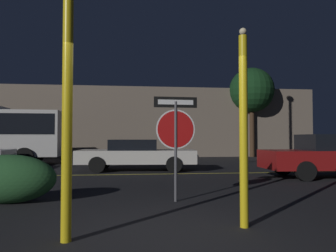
{
  "coord_description": "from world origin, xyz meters",
  "views": [
    {
      "loc": [
        -0.42,
        -4.38,
        1.3
      ],
      "look_at": [
        0.63,
        4.39,
        1.61
      ],
      "focal_mm": 35.0,
      "sensor_mm": 36.0,
      "label": 1
    }
  ],
  "objects_px": {
    "passing_car_2": "(136,154)",
    "tree_0": "(252,91)",
    "yellow_pole_left": "(67,117)",
    "passing_car_3": "(336,156)",
    "yellow_pole_right": "(244,130)",
    "hedge_bush_1": "(8,179)",
    "street_lamp": "(243,82)",
    "stop_sign": "(176,128)"
  },
  "relations": [
    {
      "from": "passing_car_3",
      "to": "yellow_pole_right",
      "type": "bearing_deg",
      "value": -41.05
    },
    {
      "from": "stop_sign",
      "to": "yellow_pole_left",
      "type": "relative_size",
      "value": 0.69
    },
    {
      "from": "yellow_pole_left",
      "to": "street_lamp",
      "type": "height_order",
      "value": "street_lamp"
    },
    {
      "from": "yellow_pole_right",
      "to": "stop_sign",
      "type": "bearing_deg",
      "value": 109.44
    },
    {
      "from": "yellow_pole_left",
      "to": "yellow_pole_right",
      "type": "xyz_separation_m",
      "value": [
        2.45,
        0.37,
        -0.15
      ]
    },
    {
      "from": "yellow_pole_left",
      "to": "yellow_pole_right",
      "type": "relative_size",
      "value": 1.11
    },
    {
      "from": "passing_car_2",
      "to": "tree_0",
      "type": "bearing_deg",
      "value": 140.38
    },
    {
      "from": "passing_car_2",
      "to": "street_lamp",
      "type": "bearing_deg",
      "value": 124.89
    },
    {
      "from": "hedge_bush_1",
      "to": "street_lamp",
      "type": "bearing_deg",
      "value": 48.8
    },
    {
      "from": "passing_car_2",
      "to": "street_lamp",
      "type": "xyz_separation_m",
      "value": [
        5.61,
        3.29,
        3.57
      ]
    },
    {
      "from": "yellow_pole_right",
      "to": "hedge_bush_1",
      "type": "bearing_deg",
      "value": 151.16
    },
    {
      "from": "yellow_pole_right",
      "to": "passing_car_2",
      "type": "height_order",
      "value": "yellow_pole_right"
    },
    {
      "from": "stop_sign",
      "to": "yellow_pole_left",
      "type": "distance_m",
      "value": 2.95
    },
    {
      "from": "yellow_pole_left",
      "to": "tree_0",
      "type": "relative_size",
      "value": 0.52
    },
    {
      "from": "passing_car_2",
      "to": "tree_0",
      "type": "relative_size",
      "value": 0.79
    },
    {
      "from": "stop_sign",
      "to": "yellow_pole_right",
      "type": "distance_m",
      "value": 2.15
    },
    {
      "from": "yellow_pole_right",
      "to": "passing_car_2",
      "type": "distance_m",
      "value": 8.56
    },
    {
      "from": "yellow_pole_right",
      "to": "passing_car_3",
      "type": "relative_size",
      "value": 0.58
    },
    {
      "from": "yellow_pole_right",
      "to": "tree_0",
      "type": "relative_size",
      "value": 0.47
    },
    {
      "from": "yellow_pole_left",
      "to": "yellow_pole_right",
      "type": "height_order",
      "value": "yellow_pole_left"
    },
    {
      "from": "passing_car_2",
      "to": "street_lamp",
      "type": "distance_m",
      "value": 7.42
    },
    {
      "from": "yellow_pole_left",
      "to": "passing_car_2",
      "type": "relative_size",
      "value": 0.65
    },
    {
      "from": "yellow_pole_left",
      "to": "passing_car_3",
      "type": "xyz_separation_m",
      "value": [
        7.48,
        5.7,
        -0.85
      ]
    },
    {
      "from": "hedge_bush_1",
      "to": "yellow_pole_left",
      "type": "bearing_deg",
      "value": -58.3
    },
    {
      "from": "yellow_pole_left",
      "to": "hedge_bush_1",
      "type": "height_order",
      "value": "yellow_pole_left"
    },
    {
      "from": "street_lamp",
      "to": "yellow_pole_right",
      "type": "bearing_deg",
      "value": -109.93
    },
    {
      "from": "tree_0",
      "to": "passing_car_3",
      "type": "bearing_deg",
      "value": -98.01
    },
    {
      "from": "passing_car_3",
      "to": "tree_0",
      "type": "height_order",
      "value": "tree_0"
    },
    {
      "from": "tree_0",
      "to": "yellow_pole_left",
      "type": "bearing_deg",
      "value": -118.05
    },
    {
      "from": "stop_sign",
      "to": "tree_0",
      "type": "relative_size",
      "value": 0.35
    },
    {
      "from": "stop_sign",
      "to": "tree_0",
      "type": "distance_m",
      "value": 16.64
    },
    {
      "from": "passing_car_2",
      "to": "passing_car_3",
      "type": "relative_size",
      "value": 0.98
    },
    {
      "from": "tree_0",
      "to": "hedge_bush_1",
      "type": "bearing_deg",
      "value": -126.51
    },
    {
      "from": "passing_car_3",
      "to": "hedge_bush_1",
      "type": "bearing_deg",
      "value": -68.85
    },
    {
      "from": "stop_sign",
      "to": "street_lamp",
      "type": "relative_size",
      "value": 0.3
    },
    {
      "from": "stop_sign",
      "to": "passing_car_3",
      "type": "distance_m",
      "value": 6.68
    },
    {
      "from": "yellow_pole_left",
      "to": "passing_car_3",
      "type": "bearing_deg",
      "value": 37.32
    },
    {
      "from": "yellow_pole_right",
      "to": "tree_0",
      "type": "xyz_separation_m",
      "value": [
        6.62,
        16.65,
        3.08
      ]
    },
    {
      "from": "yellow_pole_right",
      "to": "hedge_bush_1",
      "type": "relative_size",
      "value": 1.5
    },
    {
      "from": "passing_car_2",
      "to": "tree_0",
      "type": "distance_m",
      "value": 12.1
    },
    {
      "from": "stop_sign",
      "to": "yellow_pole_left",
      "type": "height_order",
      "value": "yellow_pole_left"
    },
    {
      "from": "yellow_pole_left",
      "to": "passing_car_3",
      "type": "height_order",
      "value": "yellow_pole_left"
    }
  ]
}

